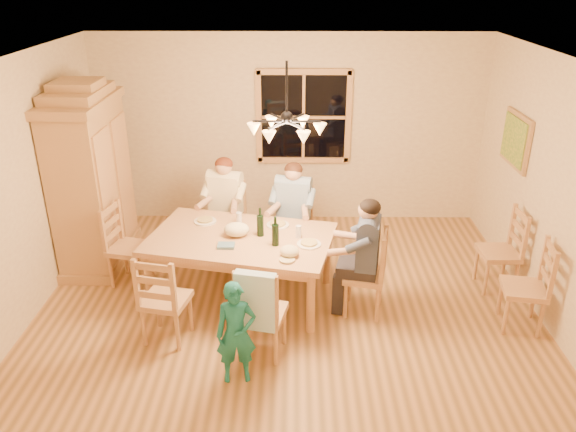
{
  "coord_description": "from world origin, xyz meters",
  "views": [
    {
      "loc": [
        0.08,
        -5.3,
        3.51
      ],
      "look_at": [
        0.01,
        0.1,
        1.09
      ],
      "focal_mm": 35.0,
      "sensor_mm": 36.0,
      "label": 1
    }
  ],
  "objects_px": {
    "chair_far_left": "(227,233)",
    "chair_far_right": "(293,240)",
    "child": "(236,333)",
    "chair_end_left": "(131,259)",
    "armoire": "(92,182)",
    "dining_table": "(241,244)",
    "chair_end_right": "(363,287)",
    "wine_bottle_a": "(260,222)",
    "wine_bottle_b": "(275,231)",
    "chair_near_right": "(262,326)",
    "adult_plaid_man": "(293,201)",
    "chandelier": "(287,127)",
    "adult_slate_man": "(366,243)",
    "adult_woman": "(225,195)",
    "chair_spare_front": "(521,301)",
    "chair_spare_back": "(496,264)",
    "chair_near_left": "(167,313)"
  },
  "relations": [
    {
      "from": "chandelier",
      "to": "chair_spare_back",
      "type": "height_order",
      "value": "chandelier"
    },
    {
      "from": "chair_far_left",
      "to": "chair_far_right",
      "type": "xyz_separation_m",
      "value": [
        0.87,
        -0.19,
        0.0
      ]
    },
    {
      "from": "chair_near_right",
      "to": "armoire",
      "type": "bearing_deg",
      "value": 151.13
    },
    {
      "from": "child",
      "to": "chair_end_left",
      "type": "bearing_deg",
      "value": 121.64
    },
    {
      "from": "chair_far_right",
      "to": "chair_spare_back",
      "type": "relative_size",
      "value": 1.0
    },
    {
      "from": "chair_near_right",
      "to": "adult_plaid_man",
      "type": "bearing_deg",
      "value": 93.37
    },
    {
      "from": "chair_far_right",
      "to": "chair_near_left",
      "type": "distance_m",
      "value": 2.08
    },
    {
      "from": "chair_far_left",
      "to": "adult_plaid_man",
      "type": "bearing_deg",
      "value": -180.0
    },
    {
      "from": "chandelier",
      "to": "chair_far_right",
      "type": "bearing_deg",
      "value": 86.76
    },
    {
      "from": "chandelier",
      "to": "child",
      "type": "height_order",
      "value": "chandelier"
    },
    {
      "from": "chair_far_left",
      "to": "chair_near_right",
      "type": "relative_size",
      "value": 1.0
    },
    {
      "from": "dining_table",
      "to": "adult_plaid_man",
      "type": "distance_m",
      "value": 1.03
    },
    {
      "from": "child",
      "to": "chair_spare_front",
      "type": "distance_m",
      "value": 3.02
    },
    {
      "from": "armoire",
      "to": "dining_table",
      "type": "bearing_deg",
      "value": -25.03
    },
    {
      "from": "chair_spare_back",
      "to": "chair_end_left",
      "type": "bearing_deg",
      "value": 87.47
    },
    {
      "from": "chair_near_left",
      "to": "chair_end_left",
      "type": "distance_m",
      "value": 1.29
    },
    {
      "from": "chair_near_right",
      "to": "child",
      "type": "xyz_separation_m",
      "value": [
        -0.21,
        -0.4,
        0.2
      ]
    },
    {
      "from": "wine_bottle_a",
      "to": "chair_spare_front",
      "type": "bearing_deg",
      "value": -12.16
    },
    {
      "from": "wine_bottle_b",
      "to": "adult_slate_man",
      "type": "bearing_deg",
      "value": -5.71
    },
    {
      "from": "adult_slate_man",
      "to": "chair_spare_back",
      "type": "height_order",
      "value": "adult_slate_man"
    },
    {
      "from": "chair_end_left",
      "to": "wine_bottle_a",
      "type": "bearing_deg",
      "value": 92.84
    },
    {
      "from": "chair_far_right",
      "to": "wine_bottle_b",
      "type": "bearing_deg",
      "value": 92.16
    },
    {
      "from": "chair_far_left",
      "to": "chair_far_right",
      "type": "bearing_deg",
      "value": 180.0
    },
    {
      "from": "adult_plaid_man",
      "to": "wine_bottle_a",
      "type": "relative_size",
      "value": 2.65
    },
    {
      "from": "wine_bottle_a",
      "to": "wine_bottle_b",
      "type": "distance_m",
      "value": 0.29
    },
    {
      "from": "dining_table",
      "to": "chair_end_right",
      "type": "height_order",
      "value": "chair_end_right"
    },
    {
      "from": "chair_near_right",
      "to": "chair_spare_front",
      "type": "bearing_deg",
      "value": 22.17
    },
    {
      "from": "dining_table",
      "to": "chair_spare_front",
      "type": "relative_size",
      "value": 2.23
    },
    {
      "from": "chair_far_left",
      "to": "chair_far_right",
      "type": "height_order",
      "value": "same"
    },
    {
      "from": "chair_far_right",
      "to": "chair_end_left",
      "type": "distance_m",
      "value": 2.01
    },
    {
      "from": "adult_slate_man",
      "to": "wine_bottle_a",
      "type": "relative_size",
      "value": 2.65
    },
    {
      "from": "adult_slate_man",
      "to": "child",
      "type": "xyz_separation_m",
      "value": [
        -1.27,
        -1.13,
        -0.34
      ]
    },
    {
      "from": "dining_table",
      "to": "adult_slate_man",
      "type": "xyz_separation_m",
      "value": [
        1.35,
        -0.29,
        0.18
      ]
    },
    {
      "from": "chair_end_right",
      "to": "chair_spare_front",
      "type": "distance_m",
      "value": 1.64
    },
    {
      "from": "armoire",
      "to": "adult_plaid_man",
      "type": "bearing_deg",
      "value": -1.2
    },
    {
      "from": "child",
      "to": "wine_bottle_b",
      "type": "bearing_deg",
      "value": 67.49
    },
    {
      "from": "chandelier",
      "to": "chair_spare_back",
      "type": "xyz_separation_m",
      "value": [
        2.45,
        0.49,
        -1.77
      ]
    },
    {
      "from": "armoire",
      "to": "adult_woman",
      "type": "bearing_deg",
      "value": 4.83
    },
    {
      "from": "chair_near_right",
      "to": "chair_near_left",
      "type": "bearing_deg",
      "value": 180.0
    },
    {
      "from": "adult_plaid_man",
      "to": "chair_end_left",
      "type": "bearing_deg",
      "value": 27.98
    },
    {
      "from": "wine_bottle_a",
      "to": "chair_spare_back",
      "type": "height_order",
      "value": "wine_bottle_a"
    },
    {
      "from": "chair_end_right",
      "to": "wine_bottle_a",
      "type": "bearing_deg",
      "value": 86.17
    },
    {
      "from": "wine_bottle_a",
      "to": "chair_spare_back",
      "type": "relative_size",
      "value": 0.33
    },
    {
      "from": "adult_woman",
      "to": "chair_spare_back",
      "type": "xyz_separation_m",
      "value": [
        3.25,
        -0.8,
        -0.54
      ]
    },
    {
      "from": "chair_spare_front",
      "to": "chair_spare_back",
      "type": "distance_m",
      "value": 0.79
    },
    {
      "from": "chair_far_left",
      "to": "adult_woman",
      "type": "bearing_deg",
      "value": -104.28
    },
    {
      "from": "chair_end_right",
      "to": "chair_spare_front",
      "type": "bearing_deg",
      "value": -87.01
    },
    {
      "from": "adult_woman",
      "to": "chair_end_right",
      "type": "bearing_deg",
      "value": 153.43
    },
    {
      "from": "adult_slate_man",
      "to": "wine_bottle_b",
      "type": "bearing_deg",
      "value": 96.58
    },
    {
      "from": "chandelier",
      "to": "adult_slate_man",
      "type": "height_order",
      "value": "chandelier"
    }
  ]
}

